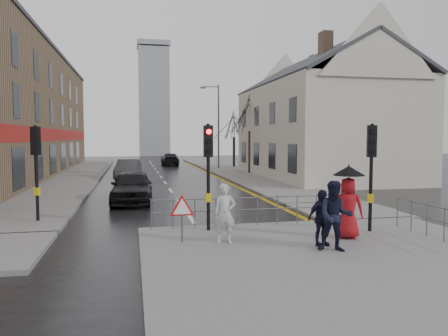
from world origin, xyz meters
name	(u,v)px	position (x,y,z in m)	size (l,w,h in m)	color
ground	(203,236)	(0.00, 0.00, 0.00)	(120.00, 120.00, 0.00)	black
near_pavement	(343,258)	(3.00, -3.50, 0.07)	(10.00, 9.00, 0.14)	#605E5B
left_pavement	(78,175)	(-6.50, 23.00, 0.07)	(4.00, 44.00, 0.14)	#605E5B
right_pavement	(230,171)	(6.50, 25.00, 0.07)	(4.00, 40.00, 0.14)	#605E5B
pavement_bridge_right	(347,211)	(6.50, 3.00, 0.07)	(4.00, 4.20, 0.14)	#605E5B
building_right_cream	(320,116)	(12.00, 18.00, 4.78)	(9.00, 16.40, 10.10)	beige
church_tower	(154,103)	(1.50, 62.00, 9.00)	(5.00, 5.00, 18.00)	#919399
traffic_signal_near_left	(208,158)	(0.20, 0.20, 2.46)	(0.28, 0.27, 3.40)	black
traffic_signal_near_right	(371,158)	(5.20, -1.00, 2.46)	(0.34, 0.33, 3.40)	black
traffic_signal_far_left	(36,156)	(-5.50, 3.00, 2.46)	(0.34, 0.33, 3.40)	black
guard_railing_front	(257,204)	(1.95, 0.60, 0.86)	(7.14, 0.04, 1.00)	#595B5E
guard_railing_side	(445,217)	(6.50, -2.75, 0.84)	(0.04, 4.54, 1.00)	#595B5E
warning_sign	(182,210)	(-0.80, -1.21, 1.04)	(0.80, 0.07, 1.35)	#595B5E
street_lamp	(217,121)	(5.82, 28.00, 4.71)	(1.83, 0.25, 8.00)	#595B5E
tree_near	(250,113)	(7.50, 22.00, 5.14)	(2.40, 2.40, 6.58)	#2F241A
tree_far	(234,124)	(8.00, 30.00, 4.42)	(2.40, 2.40, 5.64)	#2F241A
pedestrian_a	(225,213)	(0.36, -1.57, 0.98)	(0.61, 0.40, 1.67)	#B4B5B0
pedestrian_b	(335,216)	(3.00, -3.05, 1.06)	(0.90, 0.70, 1.85)	black
pedestrian_with_umbrella	(348,200)	(4.03, -1.76, 1.28)	(1.05, 0.96, 2.14)	#A01219
pedestrian_d	(321,218)	(2.87, -2.45, 0.92)	(0.91, 0.38, 1.55)	black
car_parked	(132,187)	(-2.20, 7.57, 0.78)	(1.84, 4.57, 1.56)	black
car_mid	(128,169)	(-2.50, 19.93, 0.73)	(1.54, 4.43, 1.46)	#45474A
car_far	(170,159)	(1.93, 35.64, 0.66)	(1.85, 4.56, 1.32)	black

